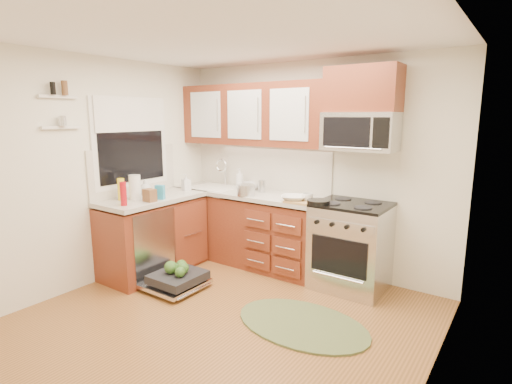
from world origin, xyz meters
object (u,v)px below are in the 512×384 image
Objects in this scene: cutting_board at (300,202)px; bowl_a at (294,198)px; skillet at (318,202)px; dishwasher at (175,280)px; stock_pot at (246,190)px; upper_cabinets at (253,115)px; rug at (302,324)px; cup at (307,198)px; sink at (214,196)px; microwave at (360,132)px; range at (351,246)px; paper_towel_roll at (135,187)px; bowl_b at (251,186)px.

bowl_a reaches higher than cutting_board.
dishwasher is at bearing -145.07° from skillet.
stock_pot is at bearing 177.66° from skillet.
upper_cabinets is 1.63× the size of rug.
skillet is at bearing -11.68° from bowl_a.
skillet is at bearing -33.41° from cup.
cup reaches higher than rug.
bowl_a is (1.31, -0.17, 0.16)m from sink.
skillet is 1.11× the size of stock_pot.
microwave is 2.04m from rug.
sink is 1.33m from bowl_a.
sink is 1.97× the size of cutting_board.
range is 2.50m from paper_towel_roll.
stock_pot is at bearing -16.57° from sink.
sink is 0.89× the size of dishwasher.
bowl_b is (-1.17, 0.42, -0.00)m from skillet.
paper_towel_roll is at bearing -101.39° from sink.
cutting_board is (-0.52, -0.21, 0.46)m from range.
microwave is 6.04× the size of cup.
stock_pot is 0.43m from bowl_b.
microwave is (0.00, 0.12, 1.23)m from range.
bowl_a is 2.20× the size of cup.
stock_pot reaches higher than rug.
upper_cabinets reaches higher than microwave.
paper_towel_roll reaches higher than rug.
skillet is (-0.25, 0.77, 0.96)m from rug.
upper_cabinets is at bearing 160.65° from skillet.
rug is at bearing -55.16° from bowl_a.
cutting_board is at bearing 29.09° from paper_towel_roll.
stock_pot is at bearing 45.37° from paper_towel_roll.
range is 1.25× the size of microwave.
upper_cabinets is 0.91m from bowl_b.
upper_cabinets reaches higher than cup.
sink is 1.68m from skillet.
cutting_board is (0.73, 0.00, -0.05)m from stock_pot.
dishwasher is 1.14m from paper_towel_roll.
cup is at bearing 116.33° from rug.
sink is 2.24× the size of bowl_a.
range is at bearing 88.13° from rug.
sink is at bearing 163.43° from stock_pot.
upper_cabinets is 1.32m from cup.
bowl_a is at bearing 168.32° from skillet.
skillet is at bearing -2.34° from stock_pot.
skillet is at bearing -19.78° from bowl_b.
dishwasher is 2.53× the size of bowl_a.
cutting_board is at bearing 121.17° from rug.
bowl_b reaches higher than range.
skillet reaches higher than range.
range is 3.44× the size of bowl_b.
range is 1.23m from microwave.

